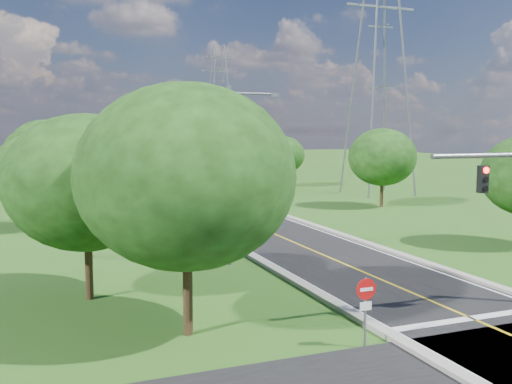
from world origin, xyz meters
TOP-DOWN VIEW (x-y plane):
  - ground at (0.00, 60.00)m, footprint 260.00×260.00m
  - road at (0.00, 66.00)m, footprint 8.00×150.00m
  - curb_left at (-4.25, 66.00)m, footprint 0.50×150.00m
  - curb_right at (4.25, 66.00)m, footprint 0.50×150.00m
  - do_not_enter_left at (-5.60, -1.52)m, footprint 0.76×0.11m
  - speed_limit_sign at (5.20, 37.98)m, footprint 0.55×0.09m
  - overpass at (0.00, 140.00)m, footprint 30.00×3.00m
  - streetlight_near_left at (-6.00, 12.00)m, footprint 5.90×0.25m
  - streetlight_mid_left at (-6.00, 45.00)m, footprint 5.90×0.25m
  - streetlight_far_right at (6.00, 78.00)m, footprint 5.90×0.25m
  - power_tower_near at (22.00, 40.00)m, footprint 9.00×6.40m
  - power_tower_far at (26.00, 115.00)m, footprint 9.00×6.40m
  - tree_la at (-14.00, 8.00)m, footprint 7.14×7.14m
  - tree_lb at (-16.00, 28.00)m, footprint 6.30×6.30m
  - tree_lc at (-15.00, 50.00)m, footprint 7.56×7.56m
  - tree_ld at (-17.00, 74.00)m, footprint 6.72×6.72m
  - tree_le at (-14.50, 98.00)m, footprint 5.88×5.88m
  - tree_lf at (-11.00, 2.00)m, footprint 7.98×7.98m
  - tree_rb at (16.00, 30.00)m, footprint 6.72×6.72m
  - tree_rc at (15.00, 52.00)m, footprint 5.88×5.88m
  - tree_rd at (17.00, 76.00)m, footprint 7.14×7.14m
  - tree_re at (14.50, 100.00)m, footprint 5.46×5.46m
  - tree_rf at (18.00, 120.00)m, footprint 6.30×6.30m
  - bus_outbound at (0.99, 72.72)m, footprint 3.04×10.97m
  - bus_inbound at (-3.20, 57.82)m, footprint 3.52×12.49m

SIDE VIEW (x-z plane):
  - ground at x=0.00m, z-range 0.00..0.00m
  - road at x=0.00m, z-range 0.00..0.06m
  - curb_left at x=-4.25m, z-range 0.00..0.22m
  - curb_right at x=4.25m, z-range 0.00..0.22m
  - bus_outbound at x=0.99m, z-range 0.06..3.09m
  - speed_limit_sign at x=5.20m, z-range 0.40..2.80m
  - do_not_enter_left at x=-5.60m, z-range 0.52..3.02m
  - bus_inbound at x=-3.20m, z-range 0.06..3.50m
  - overpass at x=0.00m, z-range 0.81..4.01m
  - tree_re at x=14.50m, z-range 0.85..7.20m
  - tree_le at x=-14.50m, z-range 0.91..7.75m
  - tree_rc at x=15.00m, z-range 0.91..7.75m
  - tree_lb at x=-16.00m, z-range 0.98..8.31m
  - tree_rf at x=18.00m, z-range 0.98..8.31m
  - tree_ld at x=-17.00m, z-range 1.05..8.86m
  - tree_rb at x=16.00m, z-range 1.05..8.86m
  - tree_la at x=-14.00m, z-range 1.11..9.42m
  - tree_rd at x=17.00m, z-range 1.11..9.42m
  - tree_lc at x=-15.00m, z-range 1.18..9.97m
  - tree_lf at x=-11.00m, z-range 1.24..10.53m
  - streetlight_near_left at x=-6.00m, z-range 0.94..10.94m
  - streetlight_mid_left at x=-6.00m, z-range 0.94..10.94m
  - streetlight_far_right at x=6.00m, z-range 0.94..10.94m
  - power_tower_near at x=22.00m, z-range 0.01..28.01m
  - power_tower_far at x=26.00m, z-range 0.01..28.01m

